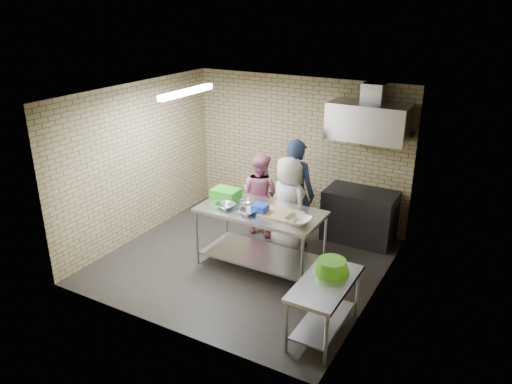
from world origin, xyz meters
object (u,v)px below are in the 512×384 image
green_crate (226,194)px  stove (360,216)px  woman_pink (260,194)px  woman_white (288,204)px  bottle_red (374,124)px  bottle_green (399,128)px  prep_table (260,238)px  man_navy (295,193)px  green_basin (332,266)px  side_counter (324,308)px  blue_tub (260,209)px

green_crate → stove: bearing=40.9°
woman_pink → woman_white: woman_white is taller
bottle_red → bottle_green: 0.40m
stove → bottle_red: 1.60m
prep_table → green_crate: bearing=170.3°
prep_table → man_navy: man_navy is taller
green_crate → green_basin: green_crate is taller
side_counter → bottle_green: size_ratio=8.00×
green_basin → woman_white: bearing=130.8°
green_crate → bottle_red: (1.81, 1.77, 0.99)m
green_basin → woman_pink: 2.83m
woman_pink → green_basin: bearing=143.3°
prep_table → green_crate: 0.91m
stove → woman_white: (-0.94, -0.91, 0.36)m
man_navy → woman_pink: bearing=-6.0°
green_crate → blue_tub: bearing=-16.3°
green_crate → woman_pink: woman_pink is taller
bottle_green → woman_pink: 2.59m
side_counter → man_navy: 2.52m
blue_tub → man_navy: man_navy is taller
stove → woman_white: size_ratio=0.74×
stove → bottle_green: 1.65m
green_crate → blue_tub: 0.78m
green_basin → bottle_red: bottle_red is taller
bottle_green → green_basin: bearing=-90.4°
man_navy → bottle_red: bearing=-132.3°
prep_table → man_navy: 1.05m
side_counter → woman_white: (-1.39, 1.84, 0.44)m
stove → woman_pink: (-1.65, -0.59, 0.29)m
stove → bottle_green: bottle_green is taller
green_basin → side_counter: bearing=-85.4°
green_basin → woman_pink: bearing=137.4°
man_navy → side_counter: bearing=126.9°
blue_tub → stove: bearing=59.9°
man_navy → woman_white: bearing=85.5°
blue_tub → side_counter: bearing=-34.5°
prep_table → bottle_green: 2.86m
bottle_green → bottle_red: bearing=180.0°
prep_table → woman_pink: woman_pink is taller
blue_tub → bottle_red: bottle_red is taller
woman_pink → woman_white: size_ratio=0.91×
side_counter → man_navy: bearing=123.7°
green_crate → man_navy: size_ratio=0.23×
bottle_green → stove: bearing=-151.9°
stove → woman_white: woman_white is taller
woman_pink → side_counter: bearing=140.1°
man_navy → woman_pink: size_ratio=1.26×
prep_table → green_basin: size_ratio=4.16×
stove → bottle_red: size_ratio=6.67×
green_crate → woman_pink: bearing=83.2°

